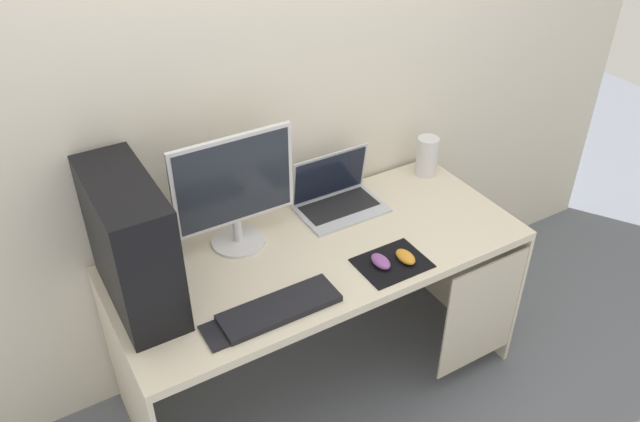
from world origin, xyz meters
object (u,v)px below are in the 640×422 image
(keyboard, at_px, (280,308))
(cell_phone, at_px, (215,336))
(speaker, at_px, (427,156))
(laptop, at_px, (337,197))
(monitor, at_px, (235,191))
(mouse_right, at_px, (405,257))
(pc_tower, at_px, (131,243))
(mouse_left, at_px, (381,261))

(keyboard, bearing_deg, cell_phone, -179.77)
(keyboard, bearing_deg, speaker, 24.93)
(laptop, xyz_separation_m, cell_phone, (-0.74, -0.44, -0.04))
(laptop, distance_m, cell_phone, 0.86)
(monitor, bearing_deg, mouse_right, -40.50)
(pc_tower, bearing_deg, monitor, 14.49)
(pc_tower, height_order, monitor, pc_tower)
(mouse_left, height_order, cell_phone, mouse_left)
(laptop, height_order, keyboard, laptop)
(pc_tower, height_order, mouse_left, pc_tower)
(monitor, bearing_deg, pc_tower, -165.51)
(keyboard, bearing_deg, monitor, 84.57)
(pc_tower, xyz_separation_m, keyboard, (0.38, -0.30, -0.22))
(keyboard, distance_m, cell_phone, 0.24)
(pc_tower, height_order, laptop, pc_tower)
(laptop, bearing_deg, monitor, -177.01)
(laptop, bearing_deg, mouse_left, -99.41)
(speaker, bearing_deg, monitor, -177.09)
(monitor, bearing_deg, speaker, 2.91)
(mouse_left, relative_size, cell_phone, 0.74)
(cell_phone, bearing_deg, keyboard, 0.23)
(speaker, xyz_separation_m, mouse_right, (-0.46, -0.46, -0.07))
(speaker, distance_m, keyboard, 1.09)
(monitor, height_order, laptop, monitor)
(monitor, relative_size, mouse_right, 4.92)
(mouse_right, bearing_deg, laptop, 93.40)
(cell_phone, bearing_deg, mouse_left, 1.79)
(mouse_right, bearing_deg, speaker, 45.14)
(pc_tower, relative_size, speaker, 2.74)
(pc_tower, distance_m, monitor, 0.43)
(pc_tower, relative_size, keyboard, 1.17)
(speaker, xyz_separation_m, keyboard, (-0.99, -0.46, -0.08))
(pc_tower, height_order, speaker, pc_tower)
(laptop, height_order, speaker, laptop)
(monitor, bearing_deg, mouse_left, -44.92)
(pc_tower, distance_m, mouse_left, 0.89)
(monitor, xyz_separation_m, mouse_left, (0.39, -0.39, -0.22))
(mouse_left, distance_m, cell_phone, 0.67)
(keyboard, xyz_separation_m, mouse_right, (0.53, -0.01, 0.01))
(speaker, height_order, mouse_right, speaker)
(monitor, xyz_separation_m, mouse_right, (0.49, -0.42, -0.22))
(pc_tower, relative_size, laptop, 1.39)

